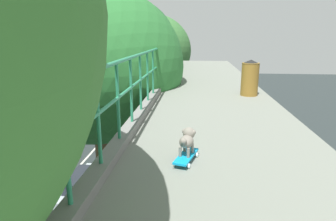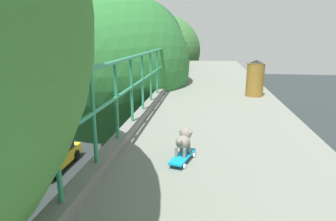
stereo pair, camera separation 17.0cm
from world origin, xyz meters
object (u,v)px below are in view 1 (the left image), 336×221
at_px(litter_bin, 250,77).
at_px(toy_skateboard, 186,156).
at_px(small_dog, 187,139).
at_px(car_yellow_cab_sixth, 45,158).
at_px(city_bus, 106,94).
at_px(car_silver_fifth, 88,185).

bearing_deg(litter_bin, toy_skateboard, -109.30).
height_order(small_dog, litter_bin, litter_bin).
distance_m(car_yellow_cab_sixth, litter_bin, 14.19).
bearing_deg(city_bus, car_silver_fifth, -76.02).
bearing_deg(car_silver_fifth, small_dog, -60.96).
height_order(car_yellow_cab_sixth, city_bus, city_bus).
relative_size(car_silver_fifth, city_bus, 0.39).
bearing_deg(litter_bin, car_yellow_cab_sixth, 142.70).
height_order(car_silver_fifth, litter_bin, litter_bin).
bearing_deg(car_silver_fifth, city_bus, 103.98).
bearing_deg(toy_skateboard, car_silver_fifth, 118.86).
distance_m(toy_skateboard, small_dog, 0.22).
height_order(car_silver_fifth, small_dog, small_dog).
bearing_deg(toy_skateboard, litter_bin, 70.70).
relative_size(city_bus, litter_bin, 11.77).
bearing_deg(small_dog, litter_bin, 70.57).
height_order(city_bus, litter_bin, litter_bin).
xyz_separation_m(car_silver_fifth, small_dog, (5.07, -9.14, 5.96)).
bearing_deg(car_yellow_cab_sixth, toy_skateboard, -53.79).
height_order(toy_skateboard, small_dog, small_dog).
relative_size(car_silver_fifth, litter_bin, 4.53).
distance_m(car_yellow_cab_sixth, city_bus, 13.43).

